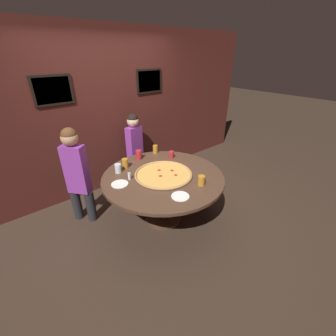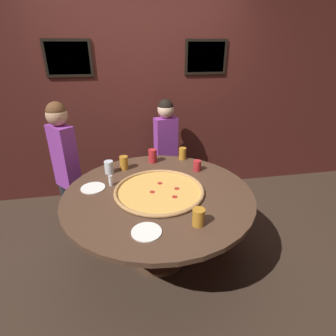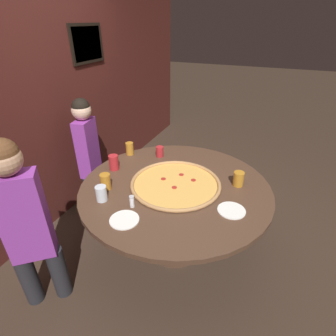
{
  "view_description": "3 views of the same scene",
  "coord_description": "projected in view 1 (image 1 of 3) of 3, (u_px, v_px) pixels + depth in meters",
  "views": [
    {
      "loc": [
        -1.62,
        -2.06,
        2.23
      ],
      "look_at": [
        0.12,
        0.04,
        0.8
      ],
      "focal_mm": 24.0,
      "sensor_mm": 36.0,
      "label": 1
    },
    {
      "loc": [
        -0.26,
        -1.93,
        1.9
      ],
      "look_at": [
        0.1,
        0.08,
        0.92
      ],
      "focal_mm": 28.0,
      "sensor_mm": 36.0,
      "label": 2
    },
    {
      "loc": [
        -1.76,
        -0.68,
        1.99
      ],
      "look_at": [
        -0.09,
        0.03,
        0.95
      ],
      "focal_mm": 28.0,
      "sensor_mm": 36.0,
      "label": 3
    }
  ],
  "objects": [
    {
      "name": "white_plate_beside_cup",
      "position": [
        120.0,
        184.0,
        2.81
      ],
      "size": [
        0.21,
        0.21,
        0.01
      ],
      "primitive_type": "cylinder",
      "color": "white",
      "rests_on": "dining_table"
    },
    {
      "name": "drink_cup_front_edge",
      "position": [
        139.0,
        155.0,
        3.43
      ],
      "size": [
        0.09,
        0.09,
        0.14
      ],
      "primitive_type": "cylinder",
      "color": "#B22328",
      "rests_on": "dining_table"
    },
    {
      "name": "drink_cup_near_right",
      "position": [
        201.0,
        181.0,
        2.77
      ],
      "size": [
        0.09,
        0.09,
        0.13
      ],
      "primitive_type": "cylinder",
      "color": "#BC7A23",
      "rests_on": "dining_table"
    },
    {
      "name": "drink_cup_centre_back",
      "position": [
        125.0,
        163.0,
        3.18
      ],
      "size": [
        0.09,
        0.09,
        0.14
      ],
      "primitive_type": "cylinder",
      "color": "#BC7A23",
      "rests_on": "dining_table"
    },
    {
      "name": "diner_side_left",
      "position": [
        135.0,
        146.0,
        3.93
      ],
      "size": [
        0.34,
        0.2,
        1.31
      ],
      "rotation": [
        0.0,
        0.0,
        -2.91
      ],
      "color": "#232328",
      "rests_on": "ground_plane"
    },
    {
      "name": "back_wall",
      "position": [
        110.0,
        113.0,
        3.72
      ],
      "size": [
        6.4,
        0.08,
        2.6
      ],
      "color": "#4C1E19",
      "rests_on": "ground_plane"
    },
    {
      "name": "giant_pizza",
      "position": [
        163.0,
        174.0,
        3.02
      ],
      "size": [
        0.78,
        0.78,
        0.03
      ],
      "color": "#E5A84C",
      "rests_on": "dining_table"
    },
    {
      "name": "ground_plane",
      "position": [
        164.0,
        218.0,
        3.36
      ],
      "size": [
        24.0,
        24.0,
        0.0
      ],
      "primitive_type": "plane",
      "color": "#38281E"
    },
    {
      "name": "drink_cup_beside_pizza",
      "position": [
        171.0,
        155.0,
        3.48
      ],
      "size": [
        0.08,
        0.08,
        0.11
      ],
      "primitive_type": "cylinder",
      "color": "#B22328",
      "rests_on": "dining_table"
    },
    {
      "name": "dining_table",
      "position": [
        163.0,
        183.0,
        3.07
      ],
      "size": [
        1.63,
        1.63,
        0.74
      ],
      "color": "#4C3323",
      "rests_on": "ground_plane"
    },
    {
      "name": "white_plate_right_side",
      "position": [
        180.0,
        196.0,
        2.57
      ],
      "size": [
        0.21,
        0.21,
        0.01
      ],
      "primitive_type": "cylinder",
      "color": "white",
      "rests_on": "dining_table"
    },
    {
      "name": "condiment_shaker",
      "position": [
        129.0,
        176.0,
        2.9
      ],
      "size": [
        0.04,
        0.04,
        0.1
      ],
      "color": "silver",
      "rests_on": "dining_table"
    },
    {
      "name": "drink_cup_far_right",
      "position": [
        155.0,
        149.0,
        3.64
      ],
      "size": [
        0.08,
        0.08,
        0.13
      ],
      "primitive_type": "cylinder",
      "color": "#BC7A23",
      "rests_on": "dining_table"
    },
    {
      "name": "diner_centre_back",
      "position": [
        77.0,
        171.0,
        3.0
      ],
      "size": [
        0.32,
        0.35,
        1.4
      ],
      "rotation": [
        0.0,
        0.0,
        2.27
      ],
      "color": "#232328",
      "rests_on": "ground_plane"
    },
    {
      "name": "drink_cup_far_left",
      "position": [
        118.0,
        168.0,
        3.06
      ],
      "size": [
        0.09,
        0.09,
        0.12
      ],
      "primitive_type": "cylinder",
      "color": "silver",
      "rests_on": "dining_table"
    }
  ]
}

